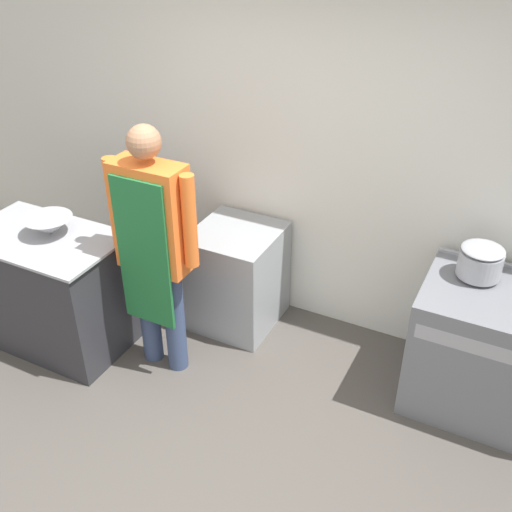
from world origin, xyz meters
name	(u,v)px	position (x,y,z in m)	size (l,w,h in m)	color
ground_plane	(173,482)	(0.00, 0.00, 0.00)	(14.00, 14.00, 0.00)	#4C4742
wall_back	(310,153)	(0.00, 1.91, 1.35)	(8.00, 0.05, 2.70)	silver
prep_counter	(53,290)	(-1.48, 0.71, 0.45)	(1.10, 0.67, 0.90)	#2D2D33
stove	(498,354)	(1.51, 1.47, 0.44)	(1.04, 0.72, 0.89)	slate
fridge_unit	(237,277)	(-0.41, 1.53, 0.40)	(0.61, 0.64, 0.80)	#93999E
person_cook	(153,240)	(-0.63, 0.85, 1.02)	(0.65, 0.24, 1.79)	#38476B
mixing_bowl	(49,226)	(-1.45, 0.77, 0.96)	(0.34, 0.34, 0.13)	#9EA0A8
stock_pot	(481,261)	(1.28, 1.60, 0.99)	(0.27, 0.27, 0.21)	#9EA0A8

